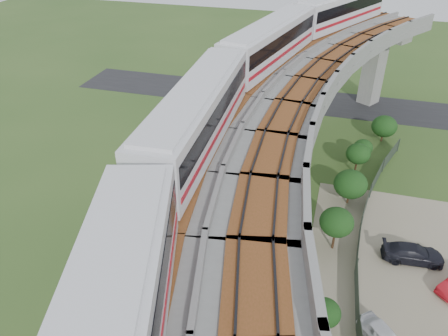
{
  "coord_description": "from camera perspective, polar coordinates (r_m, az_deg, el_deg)",
  "views": [
    {
      "loc": [
        5.6,
        -24.09,
        23.06
      ],
      "look_at": [
        -1.18,
        -0.35,
        7.5
      ],
      "focal_mm": 35.0,
      "sensor_mm": 36.0,
      "label": 1
    }
  ],
  "objects": [
    {
      "name": "dirt_lot",
      "position": [
        33.01,
        26.55,
        -16.54
      ],
      "size": [
        18.0,
        26.0,
        0.04
      ],
      "primitive_type": "cube",
      "color": "gray",
      "rests_on": "ground"
    },
    {
      "name": "viaduct",
      "position": [
        27.92,
        10.17,
        1.55
      ],
      "size": [
        19.58,
        73.98,
        11.4
      ],
      "color": "#99968E",
      "rests_on": "ground"
    },
    {
      "name": "tree_1",
      "position": [
        45.8,
        17.71,
        2.58
      ],
      "size": [
        1.89,
        1.89,
        2.37
      ],
      "color": "#382314",
      "rests_on": "ground"
    },
    {
      "name": "ground",
      "position": [
        33.82,
        2.13,
        -10.8
      ],
      "size": [
        160.0,
        160.0,
        0.0
      ],
      "primitive_type": "plane",
      "color": "#345421",
      "rests_on": "ground"
    },
    {
      "name": "tree_5",
      "position": [
        28.51,
        13.01,
        -17.94
      ],
      "size": [
        1.98,
        1.98,
        2.39
      ],
      "color": "#382314",
      "rests_on": "ground"
    },
    {
      "name": "car_dark",
      "position": [
        35.46,
        23.45,
        -10.2
      ],
      "size": [
        4.59,
        2.24,
        1.28
      ],
      "primitive_type": "imported",
      "rotation": [
        0.0,
        0.0,
        1.67
      ],
      "color": "black",
      "rests_on": "dirt_lot"
    },
    {
      "name": "tree_4",
      "position": [
        33.43,
        14.5,
        -6.87
      ],
      "size": [
        2.53,
        2.53,
        3.63
      ],
      "color": "#382314",
      "rests_on": "ground"
    },
    {
      "name": "tree_2",
      "position": [
        43.22,
        17.12,
        1.78
      ],
      "size": [
        2.29,
        2.29,
        3.16
      ],
      "color": "#382314",
      "rests_on": "ground"
    },
    {
      "name": "fence",
      "position": [
        33.1,
        19.17,
        -12.44
      ],
      "size": [
        3.87,
        38.73,
        1.5
      ],
      "color": "#2D382D",
      "rests_on": "ground"
    },
    {
      "name": "metro_train",
      "position": [
        30.75,
        5.49,
        11.61
      ],
      "size": [
        12.66,
        61.17,
        3.64
      ],
      "color": "silver",
      "rests_on": "ground"
    },
    {
      "name": "tree_0",
      "position": [
        50.26,
        20.2,
        5.14
      ],
      "size": [
        2.7,
        2.7,
        2.97
      ],
      "color": "#382314",
      "rests_on": "ground"
    },
    {
      "name": "asphalt_road",
      "position": [
        59.06,
        9.34,
        8.82
      ],
      "size": [
        60.0,
        8.0,
        0.03
      ],
      "primitive_type": "cube",
      "color": "#232326",
      "rests_on": "ground"
    },
    {
      "name": "tree_3",
      "position": [
        38.85,
        16.2,
        -2.04
      ],
      "size": [
        2.86,
        2.86,
        3.23
      ],
      "color": "#382314",
      "rests_on": "ground"
    }
  ]
}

